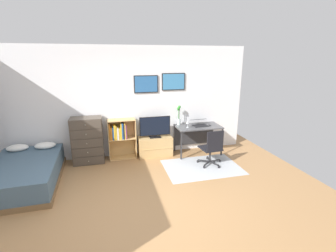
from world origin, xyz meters
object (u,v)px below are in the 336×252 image
(computer_mouse, at_px, (210,125))
(laptop, at_px, (199,123))
(tv_stand, at_px, (155,146))
(bookshelf, at_px, (120,135))
(bed, at_px, (24,173))
(desk, at_px, (197,130))
(office_chair, at_px, (212,147))
(dresser, at_px, (88,140))
(television, at_px, (155,127))
(bamboo_vase, at_px, (179,116))
(wine_glass, at_px, (188,122))

(computer_mouse, bearing_deg, laptop, 154.99)
(tv_stand, xyz_separation_m, laptop, (1.15, -0.06, 0.56))
(computer_mouse, bearing_deg, bookshelf, 174.43)
(bed, height_order, desk, desk)
(laptop, relative_size, computer_mouse, 4.06)
(office_chair, distance_m, laptop, 0.93)
(dresser, relative_size, television, 1.42)
(bamboo_vase, bearing_deg, desk, -17.44)
(laptop, relative_size, wine_glass, 2.35)
(desk, relative_size, office_chair, 1.32)
(television, distance_m, wine_glass, 0.81)
(desk, bearing_deg, laptop, -14.59)
(dresser, height_order, television, dresser)
(dresser, xyz_separation_m, television, (1.61, -0.01, 0.21))
(laptop, xyz_separation_m, bamboo_vase, (-0.50, 0.16, 0.17))
(television, distance_m, desk, 1.11)
(bookshelf, height_order, television, television)
(bed, height_order, television, television)
(desk, distance_m, wine_glass, 0.44)
(bed, xyz_separation_m, computer_mouse, (4.16, 0.63, 0.52))
(tv_stand, height_order, laptop, laptop)
(wine_glass, bearing_deg, bookshelf, 171.42)
(desk, height_order, bamboo_vase, bamboo_vase)
(bookshelf, relative_size, television, 1.28)
(wine_glass, bearing_deg, office_chair, -63.63)
(bookshelf, bearing_deg, laptop, -3.04)
(office_chair, distance_m, computer_mouse, 0.85)
(television, distance_m, computer_mouse, 1.40)
(dresser, distance_m, bookshelf, 0.76)
(television, bearing_deg, laptop, -1.77)
(television, distance_m, office_chair, 1.48)
(computer_mouse, distance_m, bamboo_vase, 0.82)
(computer_mouse, bearing_deg, bed, -171.38)
(bed, bearing_deg, tv_stand, 14.51)
(desk, bearing_deg, dresser, 179.39)
(tv_stand, distance_m, computer_mouse, 1.49)
(tv_stand, height_order, office_chair, office_chair)
(bookshelf, height_order, wine_glass, bookshelf)
(laptop, height_order, wine_glass, wine_glass)
(desk, height_order, office_chair, office_chair)
(wine_glass, bearing_deg, bed, -170.37)
(bed, xyz_separation_m, dresser, (1.16, 0.79, 0.31))
(television, bearing_deg, bookshelf, 175.26)
(television, height_order, bamboo_vase, bamboo_vase)
(tv_stand, relative_size, computer_mouse, 8.07)
(bed, distance_m, computer_mouse, 4.24)
(bookshelf, bearing_deg, computer_mouse, -5.57)
(dresser, distance_m, laptop, 2.77)
(television, xyz_separation_m, wine_glass, (0.79, -0.18, 0.12))
(bookshelf, bearing_deg, television, -4.74)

